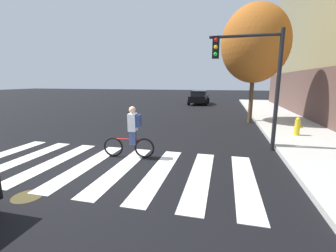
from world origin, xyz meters
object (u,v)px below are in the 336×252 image
(traffic_light_near, at_px, (254,70))
(fire_hydrant, at_px, (297,127))
(manhole_cover, at_px, (27,196))
(sedan_mid, at_px, (199,97))
(cyclist, at_px, (132,132))
(street_tree_near, at_px, (255,44))

(traffic_light_near, relative_size, fire_hydrant, 5.38)
(manhole_cover, height_order, sedan_mid, sedan_mid)
(cyclist, bearing_deg, fire_hydrant, 34.29)
(sedan_mid, xyz_separation_m, cyclist, (-0.17, -18.14, 0.09))
(manhole_cover, relative_size, sedan_mid, 0.15)
(cyclist, relative_size, fire_hydrant, 2.18)
(sedan_mid, bearing_deg, manhole_cover, -93.77)
(manhole_cover, xyz_separation_m, cyclist, (1.22, 2.98, 0.84))
(sedan_mid, distance_m, traffic_light_near, 16.70)
(sedan_mid, xyz_separation_m, traffic_light_near, (3.63, -16.16, 2.10))
(manhole_cover, distance_m, sedan_mid, 21.17)
(sedan_mid, bearing_deg, street_tree_near, -68.14)
(cyclist, height_order, street_tree_near, street_tree_near)
(traffic_light_near, relative_size, street_tree_near, 0.63)
(sedan_mid, relative_size, street_tree_near, 0.64)
(cyclist, relative_size, street_tree_near, 0.25)
(fire_hydrant, bearing_deg, street_tree_near, 114.44)
(fire_hydrant, bearing_deg, cyclist, -145.71)
(manhole_cover, relative_size, cyclist, 0.38)
(fire_hydrant, bearing_deg, manhole_cover, -135.61)
(traffic_light_near, xyz_separation_m, fire_hydrant, (2.19, 2.11, -2.33))
(sedan_mid, height_order, cyclist, cyclist)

